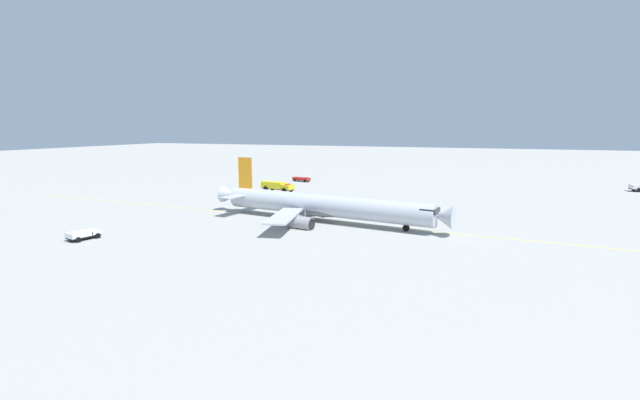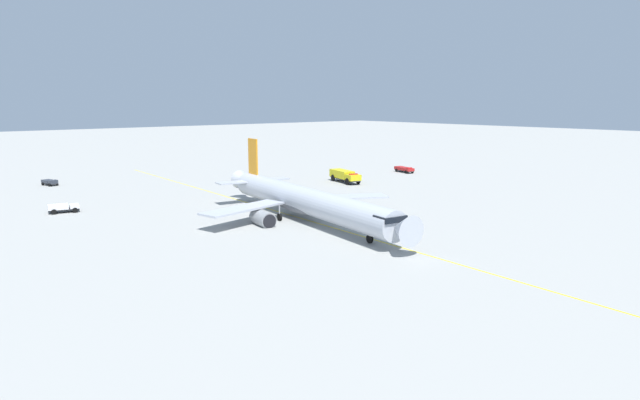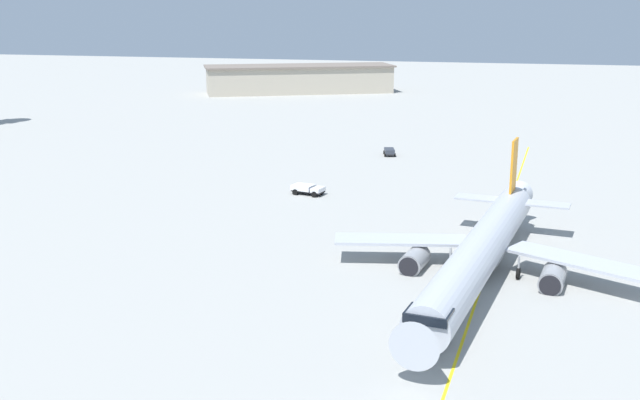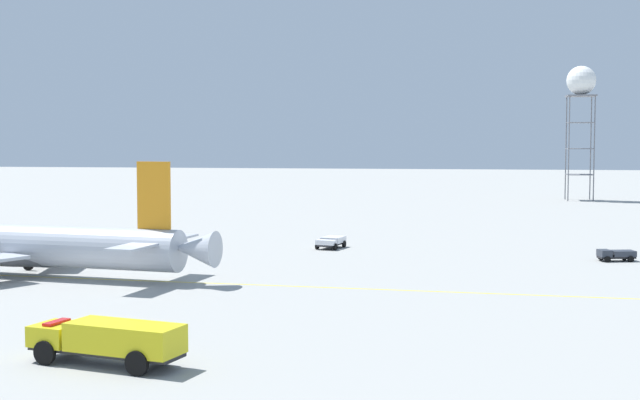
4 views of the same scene
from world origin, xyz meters
name	(u,v)px [view 3 (image 3 of 4)]	position (x,y,z in m)	size (l,w,h in m)	color
ground_plane	(464,299)	(0.00, 0.00, 0.00)	(600.00, 600.00, 0.00)	#9E9E99
airliner_main	(482,252)	(5.48, -1.11, 2.76)	(45.99, 30.71, 11.06)	#B2B7C1
pushback_tug_truck	(307,189)	(34.15, 23.97, 0.80)	(3.28, 4.80, 1.30)	#232326
baggage_truck_truck	(389,151)	(65.35, 17.78, 0.71)	(4.03, 2.61, 1.22)	#232326
terminal_shed	(299,79)	(157.99, 60.89, 4.13)	(38.46, 57.32, 8.21)	#B2A893
taxiway_centreline	(482,283)	(4.55, -1.37, 0.00)	(150.73, 9.13, 0.01)	yellow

